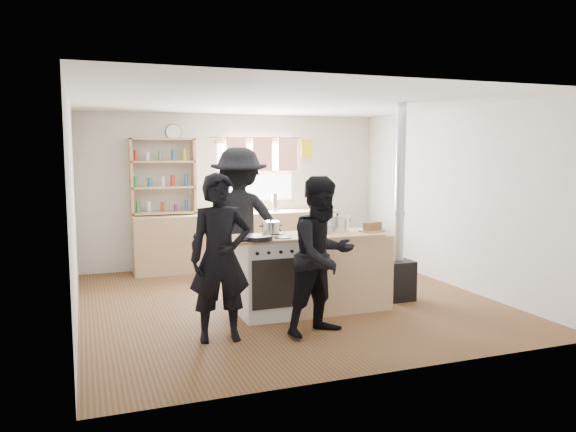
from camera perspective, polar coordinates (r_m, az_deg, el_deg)
The scene contains 14 objects.
ground at distance 7.24m, azimuth -0.15°, elevation -8.62°, with size 5.00×5.00×0.01m, color brown.
back_counter at distance 9.22m, azimuth -4.91°, elevation -2.45°, with size 3.40×0.55×0.90m, color tan.
shelving_unit at distance 8.99m, azimuth -12.59°, elevation 4.00°, with size 1.00×0.28×1.20m.
thermos at distance 9.32m, azimuth -1.34°, elevation 1.33°, with size 0.10×0.10×0.28m, color silver.
cooking_island at distance 6.69m, azimuth 2.64°, elevation -5.77°, with size 1.97×0.64×0.93m.
skillet_greens at distance 6.14m, azimuth -3.09°, elevation -2.21°, with size 0.45×0.45×0.05m.
roast_tray at distance 6.65m, azimuth 2.79°, elevation -1.44°, with size 0.35×0.31×0.07m.
stockpot_stove at distance 6.60m, azimuth -1.77°, elevation -1.18°, with size 0.21×0.21×0.17m.
stockpot_counter at distance 6.84m, azimuth 5.03°, elevation -0.72°, with size 0.29×0.29×0.22m.
bread_board at distance 6.83m, azimuth 8.57°, elevation -1.19°, with size 0.33×0.29×0.12m.
flue_heater at distance 7.30m, azimuth 11.17°, elevation -3.38°, with size 0.35×0.35×2.50m.
person_near_left at distance 5.63m, azimuth -6.90°, elevation -4.24°, with size 0.62×0.40×1.69m, color black.
person_near_right at distance 5.81m, azimuth 3.57°, elevation -4.08°, with size 0.80×0.62×1.65m, color black.
person_far at distance 7.37m, azimuth -4.97°, elevation -0.63°, with size 1.26×0.72×1.94m, color black.
Camera 1 is at (-2.40, -6.56, 1.90)m, focal length 35.00 mm.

